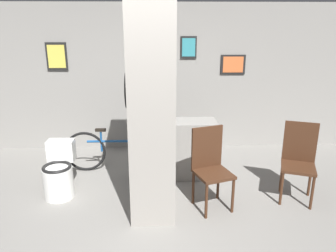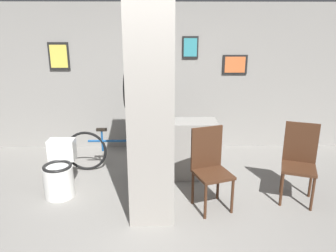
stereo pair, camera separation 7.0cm
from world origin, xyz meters
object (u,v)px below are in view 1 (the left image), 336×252
bicycle (119,150)px  bottle_tall (156,114)px  chair_by_doorway (299,159)px  chair_near_pillar (210,165)px  toilet (59,174)px

bicycle → bottle_tall: size_ratio=5.18×
chair_by_doorway → chair_near_pillar: bearing=-152.4°
toilet → bicycle: toilet is taller
chair_near_pillar → toilet: bearing=151.6°
chair_near_pillar → bottle_tall: bottle_tall is taller
chair_near_pillar → chair_by_doorway: 1.20m
toilet → chair_near_pillar: bearing=-9.2°
toilet → bicycle: 1.05m
toilet → bicycle: (0.72, 0.77, 0.03)m
toilet → chair_near_pillar: 2.03m
chair_near_pillar → bottle_tall: 1.16m
chair_near_pillar → bicycle: 1.69m
chair_by_doorway → bicycle: (-2.46, 0.94, -0.22)m
chair_near_pillar → chair_by_doorway: (1.19, 0.16, 0.00)m
chair_by_doorway → bottle_tall: size_ratio=3.13×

